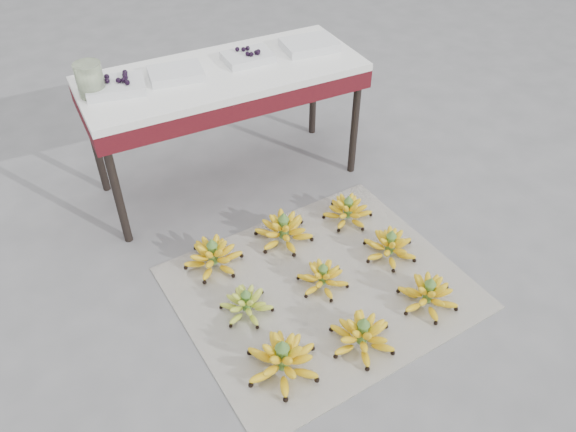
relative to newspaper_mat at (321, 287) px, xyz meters
name	(u,v)px	position (x,y,z in m)	size (l,w,h in m)	color
ground	(318,294)	(-0.03, -0.03, 0.00)	(60.00, 60.00, 0.00)	slate
newspaper_mat	(321,287)	(0.00, 0.00, 0.00)	(1.25, 1.05, 0.01)	white
bunch_front_left	(282,360)	(-0.35, -0.31, 0.07)	(0.32, 0.32, 0.18)	yellow
bunch_front_center	(362,335)	(-0.01, -0.35, 0.06)	(0.29, 0.29, 0.17)	yellow
bunch_front_right	(428,294)	(0.37, -0.29, 0.06)	(0.27, 0.27, 0.16)	yellow
bunch_mid_left	(246,304)	(-0.36, 0.03, 0.05)	(0.26, 0.26, 0.14)	#92B536
bunch_mid_center	(323,277)	(0.01, 0.01, 0.05)	(0.29, 0.29, 0.14)	yellow
bunch_mid_right	(390,246)	(0.40, 0.04, 0.06)	(0.34, 0.34, 0.16)	yellow
bunch_back_left	(213,256)	(-0.38, 0.36, 0.06)	(0.34, 0.34, 0.17)	yellow
bunch_back_center	(284,230)	(-0.01, 0.36, 0.06)	(0.35, 0.35, 0.18)	yellow
bunch_back_right	(348,211)	(0.36, 0.35, 0.06)	(0.31, 0.31, 0.15)	yellow
vendor_table	(224,84)	(-0.05, 0.95, 0.59)	(1.40, 0.56, 0.67)	black
tray_far_left	(116,86)	(-0.56, 0.98, 0.69)	(0.29, 0.24, 0.07)	silver
tray_left	(176,73)	(-0.27, 0.98, 0.69)	(0.28, 0.21, 0.04)	silver
tray_right	(248,57)	(0.11, 0.99, 0.69)	(0.24, 0.17, 0.06)	silver
tray_far_right	(309,45)	(0.45, 0.97, 0.69)	(0.29, 0.22, 0.04)	silver
glass_jar	(90,80)	(-0.67, 0.99, 0.75)	(0.12, 0.12, 0.15)	beige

